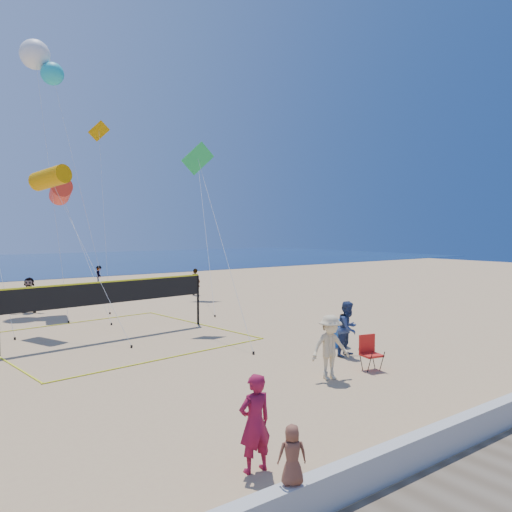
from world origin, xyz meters
TOP-DOWN VIEW (x-y plane):
  - ground at (0.00, 0.00)m, footprint 120.00×120.00m
  - seawall at (0.00, -3.00)m, footprint 32.00×0.30m
  - woman at (-1.29, -1.38)m, footprint 0.67×0.46m
  - toddler at (-1.81, -2.99)m, footprint 0.51×0.46m
  - bystander_a at (6.15, 3.34)m, footprint 1.06×0.91m
  - bystander_b at (3.73, 1.78)m, footprint 1.33×0.96m
  - far_person_1 at (-0.60, 19.44)m, footprint 1.77×1.25m
  - far_person_2 at (9.90, 20.48)m, footprint 0.70×0.77m
  - far_person_4 at (7.15, 31.30)m, footprint 0.92×1.08m
  - camp_chair at (5.41, 1.76)m, footprint 0.67×0.80m
  - trash_barrel at (6.91, 4.53)m, footprint 0.71×0.71m
  - volleyball_net at (0.67, 10.87)m, footprint 9.52×9.39m
  - kite_2 at (-0.79, 14.06)m, footprint 2.18×6.33m
  - kite_4 at (4.73, 10.83)m, footprint 1.95×6.05m
  - kite_5 at (9.89, 20.05)m, footprint 4.48×8.39m
  - kite_6 at (0.57, 22.16)m, footprint 2.16×8.04m
  - kite_7 at (1.34, 21.54)m, footprint 2.10×5.92m
  - kite_9 at (5.37, 25.54)m, footprint 2.00×5.15m
  - kite_10 at (0.84, 18.53)m, footprint 1.55×6.35m

SIDE VIEW (x-z plane):
  - ground at x=0.00m, z-range 0.00..0.00m
  - seawall at x=0.00m, z-range 0.00..0.60m
  - trash_barrel at x=6.91m, z-range 0.00..0.96m
  - camp_chair at x=5.41m, z-range 0.01..1.20m
  - far_person_4 at x=7.15m, z-range 0.00..1.44m
  - far_person_2 at x=9.90m, z-range 0.00..1.76m
  - woman at x=-1.29m, z-range 0.00..1.77m
  - far_person_1 at x=-0.60m, z-range 0.00..1.84m
  - bystander_b at x=3.73m, z-range 0.00..1.87m
  - bystander_a at x=6.15m, z-range 0.00..1.88m
  - toddler at x=-1.81m, z-range 0.60..1.48m
  - volleyball_net at x=0.67m, z-range 0.42..2.72m
  - kite_10 at x=0.84m, z-range 2.81..9.80m
  - kite_2 at x=-0.79m, z-range 3.00..10.07m
  - kite_4 at x=4.73m, z-range 2.90..11.16m
  - kite_5 at x=9.89m, z-range 3.62..13.62m
  - kite_9 at x=5.37m, z-range 4.36..16.21m
  - kite_7 at x=1.34m, z-range 6.24..20.03m
  - kite_6 at x=0.57m, z-range 6.69..21.75m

